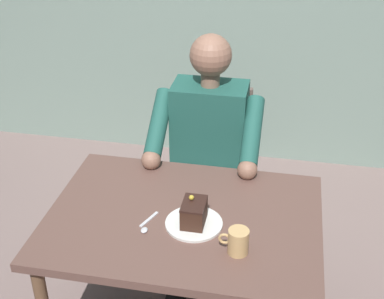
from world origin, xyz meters
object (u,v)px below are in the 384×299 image
at_px(cake_slice, 194,213).
at_px(dessert_spoon, 146,225).
at_px(coffee_cup, 238,241).
at_px(dining_table, 184,232).
at_px(seated_person, 206,157).
at_px(chair, 211,165).

bearing_deg(cake_slice, dessert_spoon, 13.91).
bearing_deg(dessert_spoon, coffee_cup, 167.18).
relative_size(cake_slice, dessert_spoon, 0.87).
relative_size(dining_table, seated_person, 0.86).
distance_m(chair, dessert_spoon, 0.85).
distance_m(dining_table, dessert_spoon, 0.18).
relative_size(chair, coffee_cup, 8.25).
bearing_deg(seated_person, chair, -90.00).
bearing_deg(dessert_spoon, cake_slice, -166.09).
bearing_deg(coffee_cup, chair, -75.32).
bearing_deg(dining_table, seated_person, -90.00).
distance_m(dining_table, seated_person, 0.55).
bearing_deg(dining_table, coffee_cup, 143.57).
height_order(chair, seated_person, seated_person).
distance_m(chair, seated_person, 0.23).
xyz_separation_m(dining_table, dessert_spoon, (0.13, 0.09, 0.09)).
height_order(chair, cake_slice, chair).
height_order(seated_person, dessert_spoon, seated_person).
bearing_deg(coffee_cup, dining_table, -36.43).
xyz_separation_m(seated_person, dessert_spoon, (0.13, 0.64, 0.06)).
height_order(dining_table, chair, chair).
xyz_separation_m(dining_table, coffee_cup, (-0.24, 0.17, 0.13)).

